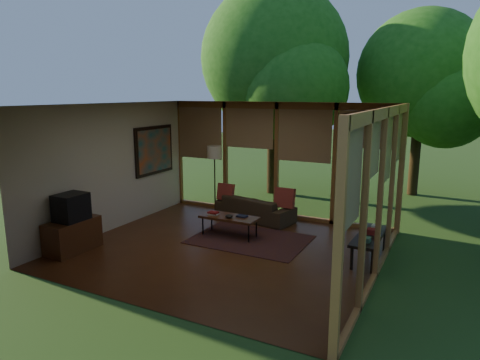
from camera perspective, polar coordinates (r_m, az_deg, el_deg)
The scene contains 25 objects.
floor at distance 8.22m, azimuth -1.99°, elevation -9.14°, with size 5.50×5.50×0.00m, color #5C3018.
ceiling at distance 7.69m, azimuth -2.13°, elevation 10.02°, with size 5.50×5.50×0.00m, color silver.
wall_left at distance 9.48m, azimuth -16.73°, elevation 1.63°, with size 0.04×5.00×2.70m, color beige.
wall_front at distance 5.86m, azimuth -14.10°, elevation -4.23°, with size 5.50×0.04×2.70m, color beige.
window_wall_back at distance 10.07m, azimuth 4.91°, elevation 2.64°, with size 5.50×0.12×2.70m, color #97602F.
window_wall_right at distance 6.96m, azimuth 18.13°, elevation -1.95°, with size 0.12×5.00×2.70m, color #97602F.
tree_nw at distance 12.47m, azimuth 4.59°, elevation 15.85°, with size 4.10×4.10×5.90m.
tree_ne at distance 13.13m, azimuth 23.07°, elevation 12.83°, with size 3.50×3.50×5.16m.
rug at distance 8.70m, azimuth 1.34°, elevation -7.92°, with size 2.27×1.61×0.01m, color maroon.
sofa at distance 9.97m, azimuth 2.01°, elevation -3.75°, with size 1.86×0.73×0.54m, color #3D2F1E.
pillow_left at distance 10.19m, azimuth -1.92°, elevation -1.64°, with size 0.40×0.13×0.40m, color maroon.
pillow_right at distance 9.56m, azimuth 5.97°, elevation -2.44°, with size 0.44×0.15×0.44m, color maroon.
ct_book_lower at distance 8.90m, azimuth -3.58°, elevation -4.54°, with size 0.21×0.15×0.03m, color beige.
ct_book_upper at distance 8.89m, azimuth -3.58°, elevation -4.35°, with size 0.20×0.15×0.03m, color maroon.
ct_book_side at distance 8.73m, azimuth 0.26°, elevation -4.84°, with size 0.21×0.16×0.03m, color black.
ct_bowl at distance 8.66m, azimuth -1.46°, elevation -4.84°, with size 0.16×0.16×0.07m, color black.
media_cabinet at distance 8.60m, azimuth -21.41°, elevation -6.91°, with size 0.50×1.00×0.60m, color #532C16.
television at distance 8.43m, azimuth -21.60°, elevation -3.39°, with size 0.45×0.55×0.50m, color black.
console_book_a at distance 7.55m, azimuth 15.47°, elevation -7.51°, with size 0.21×0.15×0.08m, color #39634E.
console_book_b at distance 7.97m, azimuth 16.15°, elevation -6.46°, with size 0.21×0.15×0.10m, color maroon.
console_book_c at distance 8.35m, azimuth 16.69°, elevation -5.80°, with size 0.21×0.15×0.06m, color beige.
floor_lamp at distance 10.36m, azimuth -3.42°, elevation 3.23°, with size 0.36×0.36×1.65m.
coffee_table at distance 8.79m, azimuth -1.44°, elevation -5.07°, with size 1.20×0.50×0.43m.
side_console at distance 7.95m, azimuth 16.04°, elevation -7.20°, with size 0.60×1.40×0.46m.
wall_painting at distance 10.47m, azimuth -11.35°, elevation 3.91°, with size 0.06×1.35×1.15m.
Camera 1 is at (3.76, -6.71, 2.92)m, focal length 32.00 mm.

